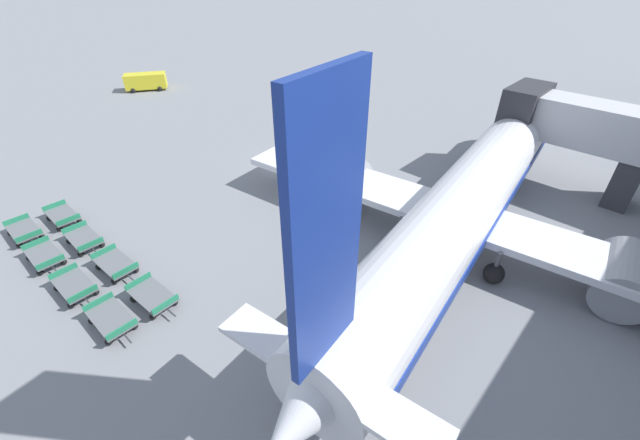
{
  "coord_description": "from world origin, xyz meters",
  "views": [
    {
      "loc": [
        22.59,
        -20.42,
        15.28
      ],
      "look_at": [
        8.8,
        -5.45,
        1.22
      ],
      "focal_mm": 22.0,
      "sensor_mm": 36.0,
      "label": 1
    }
  ],
  "objects_px": {
    "baggage_dolly_row_near_col_b": "(45,256)",
    "baggage_dolly_row_mid_a_col_a": "(63,216)",
    "service_van": "(146,81)",
    "baggage_dolly_row_mid_a_col_b": "(84,239)",
    "baggage_dolly_row_near_col_a": "(24,231)",
    "baggage_dolly_row_mid_a_col_d": "(153,296)",
    "airplane": "(467,202)",
    "baggage_dolly_row_mid_a_col_c": "(116,264)",
    "baggage_dolly_row_near_col_d": "(111,319)",
    "baggage_dolly_row_near_col_c": "(75,286)"
  },
  "relations": [
    {
      "from": "baggage_dolly_row_mid_a_col_c",
      "to": "baggage_dolly_row_mid_a_col_d",
      "type": "relative_size",
      "value": 1.0
    },
    {
      "from": "airplane",
      "to": "baggage_dolly_row_mid_a_col_a",
      "type": "bearing_deg",
      "value": -141.62
    },
    {
      "from": "baggage_dolly_row_near_col_d",
      "to": "baggage_dolly_row_mid_a_col_d",
      "type": "distance_m",
      "value": 2.12
    },
    {
      "from": "baggage_dolly_row_near_col_d",
      "to": "baggage_dolly_row_mid_a_col_d",
      "type": "relative_size",
      "value": 0.99
    },
    {
      "from": "baggage_dolly_row_near_col_c",
      "to": "baggage_dolly_row_near_col_d",
      "type": "xyz_separation_m",
      "value": [
        3.74,
        0.33,
        0.0
      ]
    },
    {
      "from": "baggage_dolly_row_near_col_b",
      "to": "baggage_dolly_row_mid_a_col_b",
      "type": "relative_size",
      "value": 1.0
    },
    {
      "from": "baggage_dolly_row_near_col_d",
      "to": "baggage_dolly_row_near_col_b",
      "type": "bearing_deg",
      "value": -175.76
    },
    {
      "from": "airplane",
      "to": "baggage_dolly_row_near_col_b",
      "type": "relative_size",
      "value": 10.88
    },
    {
      "from": "baggage_dolly_row_near_col_d",
      "to": "service_van",
      "type": "bearing_deg",
      "value": 150.36
    },
    {
      "from": "service_van",
      "to": "baggage_dolly_row_near_col_d",
      "type": "relative_size",
      "value": 1.58
    },
    {
      "from": "baggage_dolly_row_near_col_b",
      "to": "baggage_dolly_row_mid_a_col_a",
      "type": "distance_m",
      "value": 4.39
    },
    {
      "from": "baggage_dolly_row_near_col_b",
      "to": "baggage_dolly_row_near_col_a",
      "type": "bearing_deg",
      "value": -179.5
    },
    {
      "from": "airplane",
      "to": "baggage_dolly_row_mid_a_col_b",
      "type": "height_order",
      "value": "airplane"
    },
    {
      "from": "airplane",
      "to": "baggage_dolly_row_near_col_c",
      "type": "height_order",
      "value": "airplane"
    },
    {
      "from": "service_van",
      "to": "baggage_dolly_row_mid_a_col_b",
      "type": "relative_size",
      "value": 1.58
    },
    {
      "from": "airplane",
      "to": "service_van",
      "type": "height_order",
      "value": "airplane"
    },
    {
      "from": "baggage_dolly_row_near_col_d",
      "to": "baggage_dolly_row_mid_a_col_b",
      "type": "distance_m",
      "value": 7.85
    },
    {
      "from": "service_van",
      "to": "baggage_dolly_row_mid_a_col_c",
      "type": "height_order",
      "value": "service_van"
    },
    {
      "from": "baggage_dolly_row_mid_a_col_a",
      "to": "baggage_dolly_row_mid_a_col_c",
      "type": "xyz_separation_m",
      "value": [
        7.56,
        0.23,
        0.0
      ]
    },
    {
      "from": "baggage_dolly_row_mid_a_col_a",
      "to": "baggage_dolly_row_mid_a_col_d",
      "type": "distance_m",
      "value": 11.48
    },
    {
      "from": "airplane",
      "to": "service_van",
      "type": "relative_size",
      "value": 6.89
    },
    {
      "from": "baggage_dolly_row_near_col_a",
      "to": "service_van",
      "type": "bearing_deg",
      "value": 139.48
    },
    {
      "from": "baggage_dolly_row_mid_a_col_a",
      "to": "baggage_dolly_row_mid_a_col_c",
      "type": "relative_size",
      "value": 0.99
    },
    {
      "from": "baggage_dolly_row_near_col_c",
      "to": "baggage_dolly_row_near_col_d",
      "type": "relative_size",
      "value": 1.0
    },
    {
      "from": "baggage_dolly_row_near_col_a",
      "to": "baggage_dolly_row_mid_a_col_d",
      "type": "height_order",
      "value": "same"
    },
    {
      "from": "baggage_dolly_row_mid_a_col_b",
      "to": "baggage_dolly_row_near_col_b",
      "type": "bearing_deg",
      "value": -89.76
    },
    {
      "from": "baggage_dolly_row_near_col_b",
      "to": "baggage_dolly_row_mid_a_col_c",
      "type": "distance_m",
      "value": 4.56
    },
    {
      "from": "service_van",
      "to": "baggage_dolly_row_mid_a_col_b",
      "type": "xyz_separation_m",
      "value": [
        28.39,
        -18.87,
        -0.67
      ]
    },
    {
      "from": "baggage_dolly_row_mid_a_col_b",
      "to": "baggage_dolly_row_mid_a_col_c",
      "type": "xyz_separation_m",
      "value": [
        3.83,
        0.28,
        0.0
      ]
    },
    {
      "from": "baggage_dolly_row_near_col_d",
      "to": "baggage_dolly_row_near_col_c",
      "type": "bearing_deg",
      "value": -174.9
    },
    {
      "from": "baggage_dolly_row_mid_a_col_b",
      "to": "baggage_dolly_row_mid_a_col_d",
      "type": "height_order",
      "value": "same"
    },
    {
      "from": "service_van",
      "to": "baggage_dolly_row_mid_a_col_a",
      "type": "bearing_deg",
      "value": -37.36
    },
    {
      "from": "service_van",
      "to": "baggage_dolly_row_near_col_b",
      "type": "distance_m",
      "value": 35.38
    },
    {
      "from": "baggage_dolly_row_mid_a_col_b",
      "to": "baggage_dolly_row_mid_a_col_d",
      "type": "relative_size",
      "value": 0.99
    },
    {
      "from": "baggage_dolly_row_mid_a_col_b",
      "to": "baggage_dolly_row_mid_a_col_c",
      "type": "relative_size",
      "value": 0.99
    },
    {
      "from": "baggage_dolly_row_mid_a_col_c",
      "to": "service_van",
      "type": "bearing_deg",
      "value": 150.01
    },
    {
      "from": "baggage_dolly_row_near_col_a",
      "to": "baggage_dolly_row_near_col_d",
      "type": "xyz_separation_m",
      "value": [
        11.35,
        0.6,
        0.0
      ]
    },
    {
      "from": "baggage_dolly_row_near_col_c",
      "to": "baggage_dolly_row_mid_a_col_d",
      "type": "height_order",
      "value": "same"
    },
    {
      "from": "baggage_dolly_row_near_col_b",
      "to": "baggage_dolly_row_mid_a_col_a",
      "type": "bearing_deg",
      "value": 148.75
    },
    {
      "from": "baggage_dolly_row_near_col_c",
      "to": "baggage_dolly_row_mid_a_col_c",
      "type": "bearing_deg",
      "value": 92.85
    },
    {
      "from": "baggage_dolly_row_mid_a_col_d",
      "to": "baggage_dolly_row_near_col_c",
      "type": "bearing_deg",
      "value": -147.16
    },
    {
      "from": "airplane",
      "to": "baggage_dolly_row_near_col_a",
      "type": "height_order",
      "value": "airplane"
    },
    {
      "from": "baggage_dolly_row_near_col_a",
      "to": "baggage_dolly_row_near_col_b",
      "type": "relative_size",
      "value": 1.0
    },
    {
      "from": "service_van",
      "to": "baggage_dolly_row_mid_a_col_a",
      "type": "height_order",
      "value": "service_van"
    },
    {
      "from": "airplane",
      "to": "baggage_dolly_row_near_col_a",
      "type": "xyz_separation_m",
      "value": [
        -20.54,
        -18.63,
        -2.36
      ]
    },
    {
      "from": "baggage_dolly_row_near_col_b",
      "to": "baggage_dolly_row_near_col_c",
      "type": "xyz_separation_m",
      "value": [
        3.93,
        0.23,
        0.0
      ]
    },
    {
      "from": "airplane",
      "to": "baggage_dolly_row_mid_a_col_d",
      "type": "relative_size",
      "value": 10.77
    },
    {
      "from": "baggage_dolly_row_mid_a_col_a",
      "to": "baggage_dolly_row_mid_a_col_c",
      "type": "distance_m",
      "value": 7.57
    },
    {
      "from": "baggage_dolly_row_near_col_c",
      "to": "baggage_dolly_row_mid_a_col_d",
      "type": "distance_m",
      "value": 4.52
    },
    {
      "from": "airplane",
      "to": "baggage_dolly_row_mid_a_col_a",
      "type": "distance_m",
      "value": 26.4
    }
  ]
}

